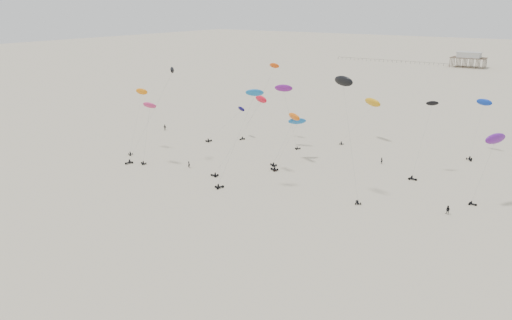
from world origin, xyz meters
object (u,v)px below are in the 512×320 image
Objects in this scene: rig_4 at (480,117)px; rig_0 at (154,109)px; pavilion_main at (468,61)px; spectator_0 at (189,168)px; rig_9 at (292,131)px.

rig_0 is at bearing 10.56° from rig_4.
pavilion_main is at bearing -105.83° from rig_4.
pavilion_main reaches higher than spectator_0.
rig_9 is (5.67, -238.60, 3.75)m from pavilion_main.
pavilion_main is at bearing -90.24° from rig_0.
spectator_0 is (-18.51, -20.10, -7.97)m from rig_9.
rig_4 is at bearing -136.00° from rig_0.
rig_9 is (29.90, 20.10, -5.93)m from rig_0.
spectator_0 is at bearing 15.67° from rig_4.
spectator_0 is (-57.78, -55.78, -10.07)m from rig_4.
rig_9 is at bearing -140.98° from rig_0.
spectator_0 is at bearing -174.89° from rig_0.
rig_4 reaches higher than pavilion_main.
rig_9 is 7.68× the size of spectator_0.
rig_9 reaches higher than spectator_0.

